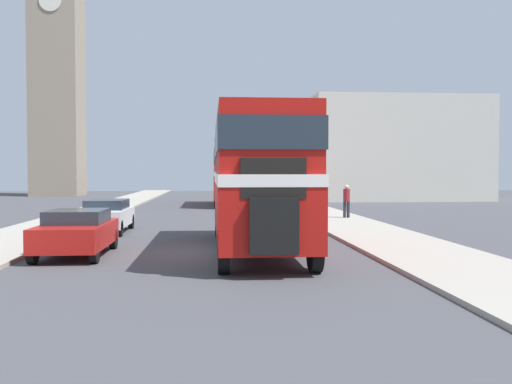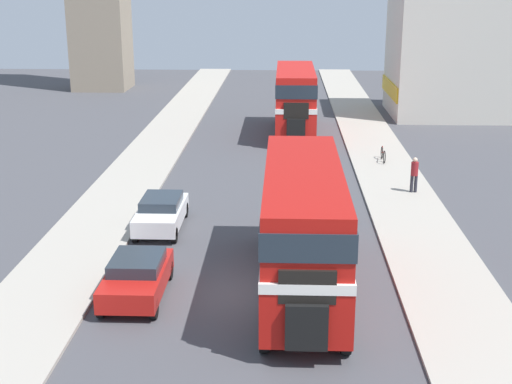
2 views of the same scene
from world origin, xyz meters
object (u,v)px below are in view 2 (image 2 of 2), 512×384
at_px(double_decker_bus, 303,219).
at_px(bus_distant, 295,96).
at_px(bicycle_on_pavement, 383,155).
at_px(car_parked_near, 137,276).
at_px(pedestrian_walking, 414,173).
at_px(car_parked_mid, 161,212).

xyz_separation_m(double_decker_bus, bus_distant, (0.07, 25.02, 0.09)).
bearing_deg(bicycle_on_pavement, car_parked_near, -119.83).
bearing_deg(bus_distant, car_parked_near, -102.03).
distance_m(double_decker_bus, bus_distant, 25.02).
height_order(double_decker_bus, pedestrian_walking, double_decker_bus).
height_order(bus_distant, bicycle_on_pavement, bus_distant).
relative_size(pedestrian_walking, bicycle_on_pavement, 0.98).
relative_size(bus_distant, car_parked_mid, 2.38).
bearing_deg(pedestrian_walking, car_parked_near, -132.67).
height_order(car_parked_near, pedestrian_walking, pedestrian_walking).
xyz_separation_m(car_parked_near, pedestrian_walking, (11.10, 12.04, 0.38)).
distance_m(double_decker_bus, pedestrian_walking, 12.68).
relative_size(bus_distant, pedestrian_walking, 5.63).
bearing_deg(double_decker_bus, bus_distant, 89.85).
relative_size(car_parked_near, bicycle_on_pavement, 2.23).
xyz_separation_m(double_decker_bus, bicycle_on_pavement, (5.00, 17.41, -2.03)).
distance_m(car_parked_near, pedestrian_walking, 16.38).
bearing_deg(car_parked_mid, bicycle_on_pavement, 46.99).
height_order(car_parked_near, bicycle_on_pavement, car_parked_near).
relative_size(car_parked_mid, bicycle_on_pavement, 2.33).
bearing_deg(bus_distant, pedestrian_walking, -67.86).
distance_m(car_parked_near, car_parked_mid, 6.68).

